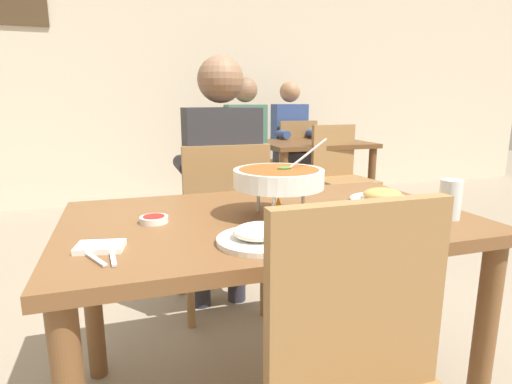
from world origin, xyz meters
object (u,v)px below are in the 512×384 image
Objects in this scene: rice_plate at (260,236)px; drink_glass at (450,201)px; chair_bg_middle at (246,165)px; patron_bg_middle at (244,140)px; chair_bg_right at (339,171)px; patron_bg_left at (291,135)px; diner_main at (220,173)px; sauce_dish at (154,219)px; chair_diner_main at (223,220)px; curry_bowl at (279,179)px; dining_table_main at (269,244)px; chair_bg_left at (294,156)px; dining_table_far at (313,155)px; appetizer_plate at (382,197)px.

drink_glass is at bearing 3.20° from rice_plate.
drink_glass is 0.14× the size of chair_bg_middle.
chair_bg_right is at bearing -38.37° from patron_bg_middle.
patron_bg_left reaches higher than chair_bg_middle.
diner_main is 0.80m from sauce_dish.
patron_bg_left reaches higher than chair_bg_right.
chair_diner_main is 2.71× the size of curry_bowl.
chair_bg_right is (1.32, 1.88, -0.11)m from dining_table_main.
diner_main is 2.53m from chair_bg_left.
chair_bg_left is 0.69× the size of patron_bg_middle.
chair_diner_main and chair_bg_right have the same top height.
drink_glass is at bearing -103.91° from chair_bg_left.
dining_table_far is at bearing 61.17° from dining_table_main.
patron_bg_left is at bearing 92.39° from chair_bg_right.
dining_table_main is 1.35× the size of dining_table_far.
diner_main is 1.31× the size of dining_table_far.
curry_bowl reaches higher than appetizer_plate.
dining_table_far is 0.49m from chair_bg_right.
patron_bg_left is (-0.04, 1.01, 0.24)m from chair_bg_right.
rice_plate is (-0.14, -0.24, -0.11)m from curry_bowl.
curry_bowl is at bearing -118.18° from dining_table_far.
diner_main reaches higher than chair_diner_main.
drink_glass is 3.21m from chair_bg_left.
chair_diner_main is at bearing -90.00° from diner_main.
patron_bg_middle is at bearing -145.03° from patron_bg_left.
appetizer_plate reaches higher than dining_table_main.
chair_bg_left is at bearing 87.85° from dining_table_far.
chair_diner_main is 0.69× the size of patron_bg_middle.
appetizer_plate is (0.45, 0.06, -0.11)m from curry_bowl.
drink_glass is (0.93, -0.25, 0.05)m from sauce_dish.
dining_table_far is 0.55m from patron_bg_left.
chair_diner_main is 1.00× the size of chair_bg_right.
chair_bg_right reaches higher than sauce_dish.
patron_bg_middle reaches higher than chair_bg_right.
dining_table_main is 0.49m from appetizer_plate.
dining_table_far is 0.76× the size of patron_bg_middle.
drink_glass reaches higher than rice_plate.
curry_bowl is at bearing -113.29° from patron_bg_left.
patron_bg_middle reaches higher than drink_glass.
chair_bg_right is (0.77, 2.10, -0.27)m from drink_glass.
dining_table_far is (1.30, 1.66, 0.08)m from chair_diner_main.
appetizer_plate is 0.18× the size of patron_bg_middle.
patron_bg_middle reaches higher than appetizer_plate.
patron_bg_middle is at bearing 69.85° from diner_main.
curry_bowl is 0.33× the size of dining_table_far.
chair_diner_main is 2.10m from dining_table_far.
rice_plate is at bearing -47.82° from sauce_dish.
diner_main reaches higher than rice_plate.
patron_bg_middle is at bearing 76.29° from curry_bowl.
dining_table_far is 0.54m from chair_bg_left.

